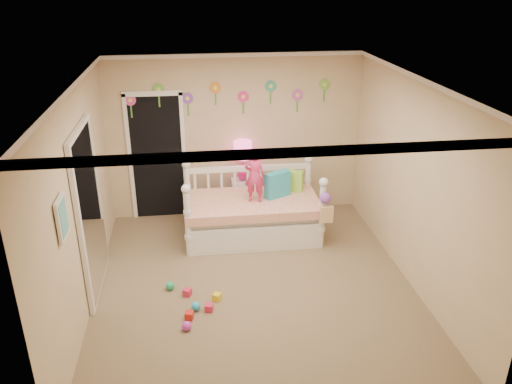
{
  "coord_description": "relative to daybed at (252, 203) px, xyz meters",
  "views": [
    {
      "loc": [
        -0.71,
        -5.44,
        3.71
      ],
      "look_at": [
        0.1,
        0.6,
        1.05
      ],
      "focal_mm": 35.63,
      "sensor_mm": 36.0,
      "label": 1
    }
  ],
  "objects": [
    {
      "name": "mirror_closet",
      "position": [
        -2.1,
        -1.05,
        0.5
      ],
      "size": [
        0.07,
        1.3,
        2.1
      ],
      "primitive_type": "cube",
      "color": "white",
      "rests_on": "left_wall"
    },
    {
      "name": "crown_molding",
      "position": [
        -0.14,
        -1.35,
        2.02
      ],
      "size": [
        4.0,
        4.5,
        0.06
      ],
      "primitive_type": null,
      "color": "white",
      "rests_on": "ceiling"
    },
    {
      "name": "daybed",
      "position": [
        0.0,
        0.0,
        0.0
      ],
      "size": [
        2.02,
        1.1,
        1.09
      ],
      "primitive_type": null,
      "rotation": [
        0.0,
        0.0,
        -0.01
      ],
      "color": "white",
      "rests_on": "floor"
    },
    {
      "name": "left_wall",
      "position": [
        -2.14,
        -1.35,
        0.75
      ],
      "size": [
        0.01,
        4.5,
        2.6
      ],
      "primitive_type": "cube",
      "color": "tan",
      "rests_on": "floor"
    },
    {
      "name": "child",
      "position": [
        0.03,
        -0.08,
        0.46
      ],
      "size": [
        0.33,
        0.25,
        0.8
      ],
      "primitive_type": "imported",
      "rotation": [
        0.0,
        0.0,
        2.92
      ],
      "color": "#D73069",
      "rests_on": "daybed"
    },
    {
      "name": "right_wall",
      "position": [
        1.86,
        -1.35,
        0.75
      ],
      "size": [
        0.01,
        4.5,
        2.6
      ],
      "primitive_type": "cube",
      "color": "tan",
      "rests_on": "floor"
    },
    {
      "name": "hanging_bag",
      "position": [
        0.96,
        -0.58,
        0.12
      ],
      "size": [
        0.2,
        0.16,
        0.36
      ],
      "primitive_type": null,
      "color": "beige",
      "rests_on": "daybed"
    },
    {
      "name": "back_wall",
      "position": [
        -0.14,
        0.9,
        0.75
      ],
      "size": [
        4.0,
        0.01,
        2.6
      ],
      "primitive_type": "cube",
      "color": "tan",
      "rests_on": "floor"
    },
    {
      "name": "ceiling",
      "position": [
        -0.14,
        -1.35,
        2.05
      ],
      "size": [
        4.0,
        4.5,
        0.01
      ],
      "primitive_type": "cube",
      "color": "white",
      "rests_on": "floor"
    },
    {
      "name": "closet_doorway",
      "position": [
        -1.39,
        0.88,
        0.49
      ],
      "size": [
        0.9,
        0.04,
        2.07
      ],
      "primitive_type": "cube",
      "color": "black",
      "rests_on": "back_wall"
    },
    {
      "name": "table_lamp",
      "position": [
        -0.05,
        0.72,
        0.51
      ],
      "size": [
        0.29,
        0.29,
        0.64
      ],
      "color": "#DC1D7A",
      "rests_on": "nightstand"
    },
    {
      "name": "wall_picture",
      "position": [
        -2.11,
        -2.25,
        1.0
      ],
      "size": [
        0.05,
        0.34,
        0.42
      ],
      "primitive_type": "cube",
      "color": "white",
      "rests_on": "left_wall"
    },
    {
      "name": "pillow_turquoise",
      "position": [
        0.39,
        0.04,
        0.26
      ],
      "size": [
        0.41,
        0.3,
        0.39
      ],
      "primitive_type": "cube",
      "rotation": [
        0.0,
        0.0,
        0.48
      ],
      "color": "teal",
      "rests_on": "daybed"
    },
    {
      "name": "pillow_lime",
      "position": [
        0.65,
        0.25,
        0.22
      ],
      "size": [
        0.36,
        0.26,
        0.32
      ],
      "primitive_type": "cube",
      "rotation": [
        0.0,
        0.0,
        -0.44
      ],
      "color": "#93DB42",
      "rests_on": "daybed"
    },
    {
      "name": "toy_scatter",
      "position": [
        -0.91,
        -1.88,
        -0.49
      ],
      "size": [
        1.1,
        1.46,
        0.11
      ],
      "primitive_type": null,
      "rotation": [
        0.0,
        0.0,
        0.25
      ],
      "color": "#996666",
      "rests_on": "floor"
    },
    {
      "name": "floor",
      "position": [
        -0.14,
        -1.35,
        -0.55
      ],
      "size": [
        4.0,
        4.5,
        0.01
      ],
      "primitive_type": "cube",
      "color": "#7F684C",
      "rests_on": "ground"
    },
    {
      "name": "nightstand",
      "position": [
        -0.05,
        0.72,
        -0.23
      ],
      "size": [
        0.39,
        0.3,
        0.63
      ],
      "primitive_type": "cube",
      "rotation": [
        0.0,
        0.0,
        -0.03
      ],
      "color": "white",
      "rests_on": "floor"
    },
    {
      "name": "flower_decals",
      "position": [
        -0.23,
        0.88,
        1.39
      ],
      "size": [
        3.4,
        0.02,
        0.5
      ],
      "primitive_type": null,
      "color": "#B2668C",
      "rests_on": "back_wall"
    }
  ]
}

